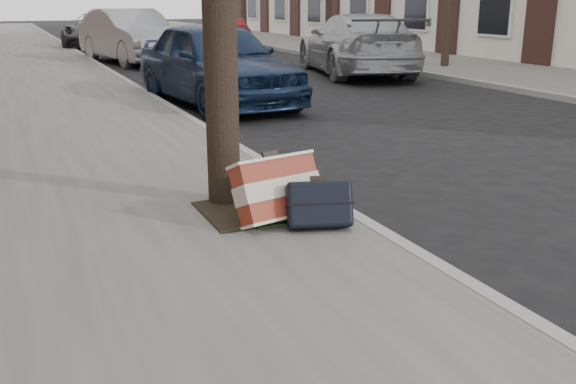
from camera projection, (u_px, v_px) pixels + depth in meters
name	position (u px, v px, depth m)	size (l,w,h in m)	color
ground	(535.00, 236.00, 5.23)	(120.00, 120.00, 0.00)	black
near_sidewalk	(5.00, 70.00, 16.88)	(5.00, 70.00, 0.12)	slate
far_sidewalk	(379.00, 55.00, 21.37)	(4.00, 70.00, 0.12)	slate
dirt_patch	(253.00, 210.00, 5.46)	(0.85, 0.85, 0.01)	black
suitcase_red	(278.00, 189.00, 5.13)	(0.70, 0.19, 0.51)	maroon
suitcase_navy	(319.00, 204.00, 5.00)	(0.51, 0.16, 0.37)	black
car_near_front	(216.00, 63.00, 11.57)	(1.78, 4.43, 1.51)	#152644
car_near_mid	(131.00, 36.00, 19.16)	(1.68, 4.81, 1.59)	#92949A
car_near_back	(99.00, 30.00, 25.40)	(2.22, 4.81, 1.34)	#333338
car_far_front	(356.00, 44.00, 16.21)	(2.13, 5.23, 1.52)	#999CA0
car_far_back	(229.00, 31.00, 25.61)	(1.53, 3.81, 1.30)	maroon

